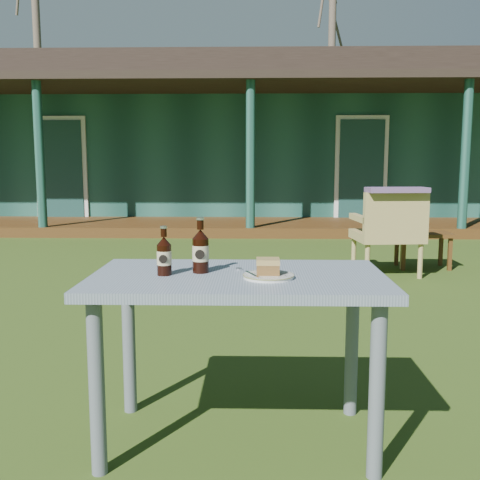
{
  "coord_description": "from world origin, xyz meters",
  "views": [
    {
      "loc": [
        0.07,
        -3.85,
        1.18
      ],
      "look_at": [
        0.0,
        -1.3,
        0.82
      ],
      "focal_mm": 42.0,
      "sensor_mm": 36.0,
      "label": 1
    }
  ],
  "objects_px": {
    "side_table": "(423,238)",
    "armchair_left": "(390,229)",
    "cola_bottle_near": "(201,251)",
    "cola_bottle_far": "(164,256)",
    "cake_slice": "(268,266)",
    "plate": "(269,276)",
    "cafe_table": "(238,298)"
  },
  "relations": [
    {
      "from": "armchair_left",
      "to": "cafe_table",
      "type": "bearing_deg",
      "value": -112.48
    },
    {
      "from": "cola_bottle_near",
      "to": "cola_bottle_far",
      "type": "distance_m",
      "value": 0.15
    },
    {
      "from": "cola_bottle_near",
      "to": "cola_bottle_far",
      "type": "height_order",
      "value": "cola_bottle_near"
    },
    {
      "from": "cola_bottle_far",
      "to": "armchair_left",
      "type": "bearing_deg",
      "value": 63.63
    },
    {
      "from": "cafe_table",
      "to": "cola_bottle_near",
      "type": "distance_m",
      "value": 0.25
    },
    {
      "from": "armchair_left",
      "to": "side_table",
      "type": "distance_m",
      "value": 0.67
    },
    {
      "from": "cake_slice",
      "to": "armchair_left",
      "type": "xyz_separation_m",
      "value": [
        1.34,
        3.58,
        -0.27
      ]
    },
    {
      "from": "armchair_left",
      "to": "side_table",
      "type": "xyz_separation_m",
      "value": [
        0.48,
        0.44,
        -0.15
      ]
    },
    {
      "from": "cola_bottle_far",
      "to": "plate",
      "type": "bearing_deg",
      "value": -6.25
    },
    {
      "from": "plate",
      "to": "side_table",
      "type": "distance_m",
      "value": 4.44
    },
    {
      "from": "plate",
      "to": "cola_bottle_far",
      "type": "bearing_deg",
      "value": 173.75
    },
    {
      "from": "cafe_table",
      "to": "armchair_left",
      "type": "distance_m",
      "value": 3.81
    },
    {
      "from": "cola_bottle_far",
      "to": "side_table",
      "type": "distance_m",
      "value": 4.6
    },
    {
      "from": "cake_slice",
      "to": "side_table",
      "type": "height_order",
      "value": "cake_slice"
    },
    {
      "from": "plate",
      "to": "cola_bottle_near",
      "type": "bearing_deg",
      "value": 159.73
    },
    {
      "from": "cake_slice",
      "to": "cola_bottle_near",
      "type": "height_order",
      "value": "cola_bottle_near"
    },
    {
      "from": "cafe_table",
      "to": "cola_bottle_far",
      "type": "xyz_separation_m",
      "value": [
        -0.3,
        -0.02,
        0.18
      ]
    },
    {
      "from": "side_table",
      "to": "plate",
      "type": "bearing_deg",
      "value": -114.25
    },
    {
      "from": "cake_slice",
      "to": "cola_bottle_far",
      "type": "xyz_separation_m",
      "value": [
        -0.42,
        0.04,
        0.04
      ]
    },
    {
      "from": "cola_bottle_far",
      "to": "armchair_left",
      "type": "distance_m",
      "value": 3.97
    },
    {
      "from": "cafe_table",
      "to": "cola_bottle_far",
      "type": "height_order",
      "value": "cola_bottle_far"
    },
    {
      "from": "cake_slice",
      "to": "side_table",
      "type": "distance_m",
      "value": 4.44
    },
    {
      "from": "cola_bottle_near",
      "to": "cola_bottle_far",
      "type": "bearing_deg",
      "value": -158.16
    },
    {
      "from": "plate",
      "to": "armchair_left",
      "type": "height_order",
      "value": "armchair_left"
    },
    {
      "from": "plate",
      "to": "armchair_left",
      "type": "distance_m",
      "value": 3.84
    },
    {
      "from": "cake_slice",
      "to": "cola_bottle_near",
      "type": "bearing_deg",
      "value": 161.55
    },
    {
      "from": "cola_bottle_near",
      "to": "side_table",
      "type": "relative_size",
      "value": 0.38
    },
    {
      "from": "side_table",
      "to": "armchair_left",
      "type": "bearing_deg",
      "value": -137.4
    },
    {
      "from": "plate",
      "to": "cola_bottle_near",
      "type": "distance_m",
      "value": 0.31
    },
    {
      "from": "armchair_left",
      "to": "cake_slice",
      "type": "bearing_deg",
      "value": -110.49
    },
    {
      "from": "armchair_left",
      "to": "cola_bottle_near",
      "type": "bearing_deg",
      "value": -114.84
    },
    {
      "from": "cafe_table",
      "to": "side_table",
      "type": "bearing_deg",
      "value": 63.93
    }
  ]
}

